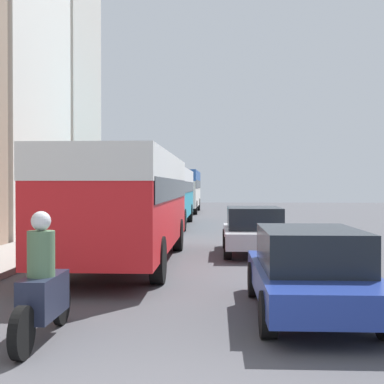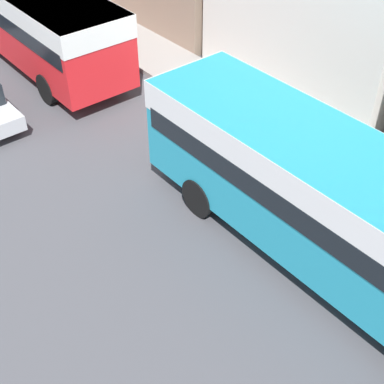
{
  "view_description": "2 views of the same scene",
  "coord_description": "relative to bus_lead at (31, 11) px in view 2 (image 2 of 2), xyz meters",
  "views": [
    {
      "loc": [
        0.71,
        -4.42,
        2.07
      ],
      "look_at": [
        -0.74,
        26.1,
        1.69
      ],
      "focal_mm": 50.0,
      "sensor_mm": 36.0,
      "label": 1
    },
    {
      "loc": [
        5.53,
        27.02,
        8.89
      ],
      "look_at": [
        0.46,
        20.86,
        2.19
      ],
      "focal_mm": 50.0,
      "sensor_mm": 36.0,
      "label": 2
    }
  ],
  "objects": [
    {
      "name": "bus_lead",
      "position": [
        0.0,
        0.0,
        0.0
      ],
      "size": [
        2.55,
        9.26,
        2.86
      ],
      "color": "red",
      "rests_on": "ground_plane"
    },
    {
      "name": "bus_following",
      "position": [
        -0.29,
        13.08,
        0.02
      ],
      "size": [
        2.51,
        10.03,
        2.89
      ],
      "color": "teal",
      "rests_on": "ground_plane"
    }
  ]
}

